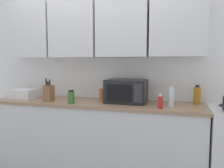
% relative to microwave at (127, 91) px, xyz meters
% --- Properties ---
extents(wall_back_with_cabinets, '(3.49, 0.38, 2.60)m').
position_rel_microwave_xyz_m(wall_back_with_cabinets, '(-0.39, 0.18, 0.54)').
color(wall_back_with_cabinets, white).
rests_on(wall_back_with_cabinets, ground_plane).
extents(counter_run, '(2.62, 0.63, 0.90)m').
position_rel_microwave_xyz_m(counter_run, '(-0.39, -0.05, -0.59)').
color(counter_run, silver).
rests_on(counter_run, ground_plane).
extents(microwave, '(0.48, 0.37, 0.28)m').
position_rel_microwave_xyz_m(microwave, '(0.00, 0.00, 0.00)').
color(microwave, black).
rests_on(microwave, counter_run).
extents(dish_rack, '(0.38, 0.30, 0.12)m').
position_rel_microwave_xyz_m(dish_rack, '(-1.45, -0.05, -0.08)').
color(dish_rack, silver).
rests_on(dish_rack, counter_run).
extents(knife_block, '(0.10, 0.12, 0.29)m').
position_rel_microwave_xyz_m(knife_block, '(-0.96, -0.19, -0.04)').
color(knife_block, brown).
rests_on(knife_block, counter_run).
extents(bottle_green_oil, '(0.08, 0.08, 0.16)m').
position_rel_microwave_xyz_m(bottle_green_oil, '(-0.61, -0.26, -0.06)').
color(bottle_green_oil, '#386B2D').
rests_on(bottle_green_oil, counter_run).
extents(bottle_clear_tall, '(0.06, 0.06, 0.23)m').
position_rel_microwave_xyz_m(bottle_clear_tall, '(0.53, -0.13, -0.03)').
color(bottle_clear_tall, silver).
rests_on(bottle_clear_tall, counter_run).
extents(bottle_spice_jar, '(0.07, 0.07, 0.18)m').
position_rel_microwave_xyz_m(bottle_spice_jar, '(-0.34, 0.08, -0.06)').
color(bottle_spice_jar, '#BC6638').
rests_on(bottle_spice_jar, counter_run).
extents(bottle_red_sauce, '(0.05, 0.05, 0.16)m').
position_rel_microwave_xyz_m(bottle_red_sauce, '(0.42, -0.25, -0.07)').
color(bottle_red_sauce, red).
rests_on(bottle_red_sauce, counter_run).
extents(bottle_amber_vinegar, '(0.08, 0.08, 0.22)m').
position_rel_microwave_xyz_m(bottle_amber_vinegar, '(0.81, 0.11, -0.04)').
color(bottle_amber_vinegar, '#AD701E').
rests_on(bottle_amber_vinegar, counter_run).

